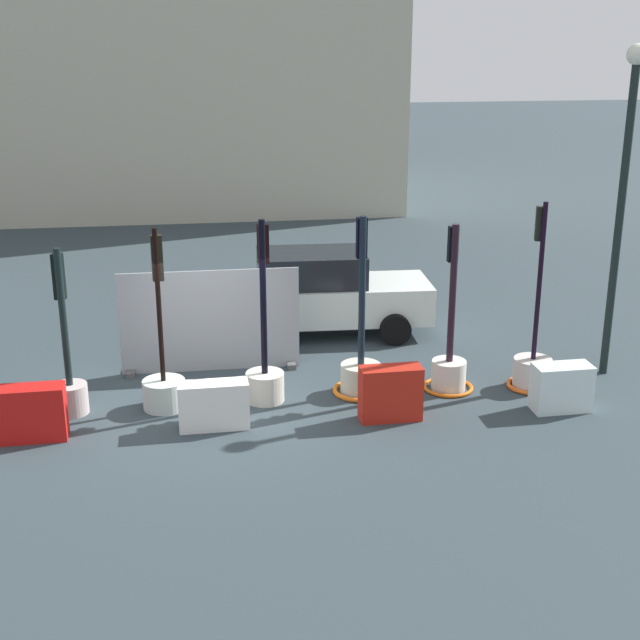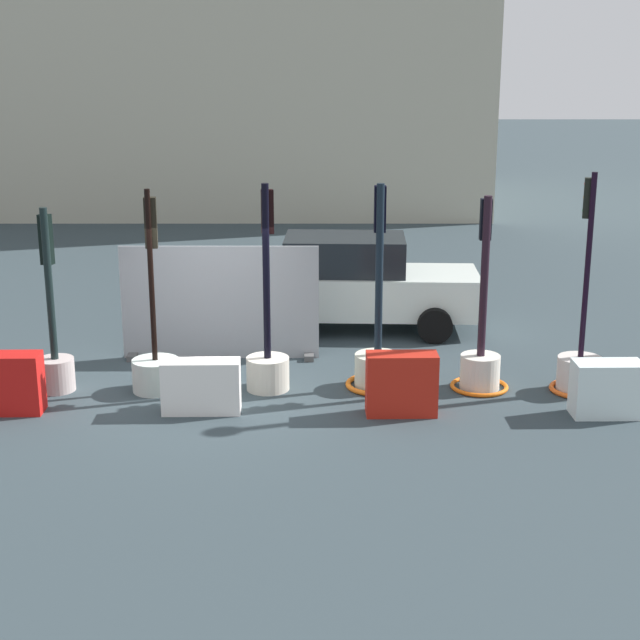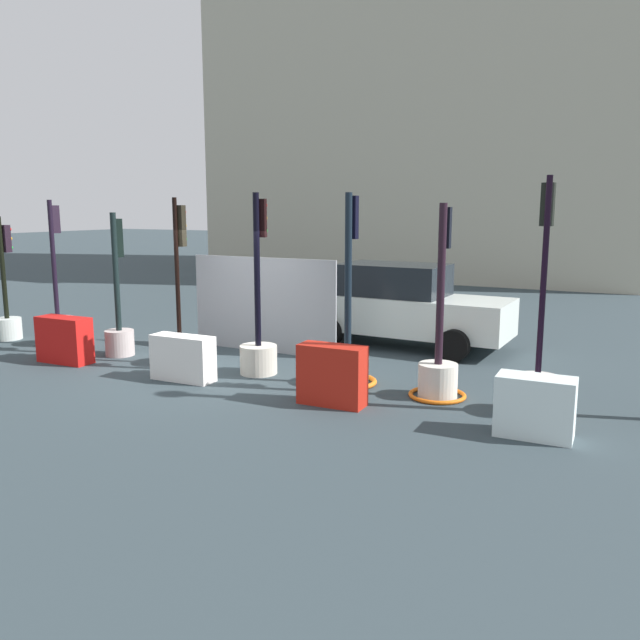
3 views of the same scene
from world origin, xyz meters
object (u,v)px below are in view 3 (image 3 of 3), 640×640
traffic_light_1 (58,322)px  construction_barrier_2 (183,358)px  construction_barrier_4 (535,407)px  traffic_light_5 (348,355)px  traffic_light_2 (119,323)px  construction_barrier_1 (64,340)px  traffic_light_7 (537,383)px  traffic_light_6 (438,364)px  traffic_light_4 (259,340)px  traffic_light_3 (180,336)px  construction_barrier_3 (332,375)px  traffic_light_0 (7,314)px  car_white_van (401,306)px

traffic_light_1 → construction_barrier_2: traffic_light_1 is taller
construction_barrier_4 → traffic_light_5: bearing=159.2°
traffic_light_2 → construction_barrier_1: 1.07m
traffic_light_2 → traffic_light_7: size_ratio=0.84×
traffic_light_2 → traffic_light_6: traffic_light_6 is taller
traffic_light_7 → construction_barrier_2: 5.69m
traffic_light_7 → construction_barrier_4: bearing=-83.1°
traffic_light_2 → traffic_light_5: 4.91m
traffic_light_7 → construction_barrier_2: traffic_light_7 is taller
traffic_light_6 → construction_barrier_2: size_ratio=2.65×
traffic_light_4 → traffic_light_5: bearing=3.4°
construction_barrier_1 → traffic_light_5: bearing=11.3°
traffic_light_3 → construction_barrier_3: 3.78m
construction_barrier_2 → construction_barrier_3: construction_barrier_3 is taller
traffic_light_2 → traffic_light_0: bearing=179.0°
car_white_van → traffic_light_3: bearing=-132.6°
traffic_light_1 → construction_barrier_1: traffic_light_1 is taller
construction_barrier_2 → construction_barrier_3: size_ratio=1.11×
traffic_light_1 → traffic_light_0: bearing=-176.5°
traffic_light_0 → traffic_light_5: traffic_light_5 is taller
traffic_light_3 → construction_barrier_4: 6.63m
construction_barrier_3 → construction_barrier_4: bearing=-1.0°
construction_barrier_1 → construction_barrier_3: (5.66, -0.07, 0.01)m
traffic_light_5 → traffic_light_7: 3.05m
construction_barrier_2 → traffic_light_1: bearing=165.7°
traffic_light_0 → construction_barrier_4: 11.51m
construction_barrier_4 → traffic_light_7: bearing=96.9°
construction_barrier_1 → car_white_van: 6.74m
traffic_light_0 → traffic_light_3: 4.91m
traffic_light_3 → traffic_light_4: traffic_light_4 is taller
traffic_light_0 → traffic_light_7: bearing=-0.6°
traffic_light_6 → car_white_van: size_ratio=0.67×
traffic_light_5 → construction_barrier_3: traffic_light_5 is taller
traffic_light_0 → traffic_light_6: traffic_light_6 is taller
traffic_light_7 → car_white_van: bearing=133.6°
traffic_light_1 → traffic_light_4: size_ratio=0.97×
traffic_light_0 → construction_barrier_2: bearing=-9.7°
traffic_light_5 → construction_barrier_2: (-2.58, -1.07, -0.10)m
traffic_light_1 → construction_barrier_4: bearing=-6.9°
traffic_light_6 → construction_barrier_3: 1.69m
traffic_light_3 → traffic_light_4: (1.70, 0.06, 0.07)m
traffic_light_3 → traffic_light_4: size_ratio=0.98×
construction_barrier_3 → construction_barrier_4: size_ratio=1.04×
traffic_light_4 → construction_barrier_2: traffic_light_4 is taller
traffic_light_5 → construction_barrier_2: size_ratio=2.80×
traffic_light_4 → car_white_van: size_ratio=0.71×
construction_barrier_3 → construction_barrier_4: (2.90, -0.05, -0.06)m
traffic_light_2 → traffic_light_4: bearing=0.9°
traffic_light_5 → construction_barrier_2: traffic_light_5 is taller
traffic_light_5 → traffic_light_0: bearing=-179.4°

